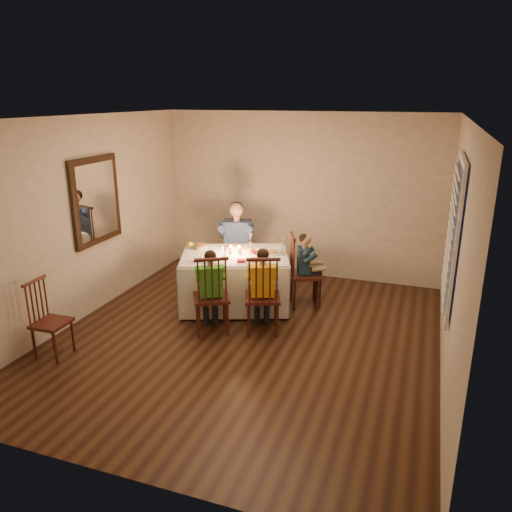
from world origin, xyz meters
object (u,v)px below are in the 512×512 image
(chair_near_right, at_px, (262,331))
(chair_end, at_px, (304,305))
(child_teal, at_px, (304,305))
(serving_bowl, at_px, (201,247))
(chair_adult, at_px, (237,286))
(child_yellow, at_px, (262,331))
(adult, at_px, (237,286))
(chair_extra, at_px, (56,355))
(chair_near_left, at_px, (212,331))
(dining_table, at_px, (235,269))
(child_green, at_px, (212,331))

(chair_near_right, relative_size, chair_end, 1.00)
(child_teal, height_order, serving_bowl, serving_bowl)
(chair_adult, height_order, chair_end, same)
(chair_end, relative_size, child_yellow, 0.94)
(chair_end, distance_m, adult, 1.23)
(chair_extra, distance_m, adult, 2.95)
(chair_adult, height_order, chair_near_left, same)
(chair_adult, height_order, child_yellow, child_yellow)
(adult, relative_size, child_teal, 1.27)
(chair_near_left, relative_size, chair_near_right, 1.00)
(serving_bowl, bearing_deg, chair_adult, 65.16)
(chair_adult, relative_size, chair_extra, 1.15)
(chair_end, bearing_deg, chair_near_left, 120.88)
(chair_end, xyz_separation_m, child_teal, (-0.00, 0.00, 0.00))
(dining_table, xyz_separation_m, chair_extra, (-1.42, -2.00, -0.54))
(serving_bowl, bearing_deg, child_teal, 9.70)
(adult, distance_m, serving_bowl, 1.05)
(chair_adult, relative_size, chair_near_left, 1.00)
(dining_table, relative_size, child_yellow, 1.58)
(dining_table, distance_m, chair_near_left, 1.01)
(chair_end, height_order, serving_bowl, serving_bowl)
(dining_table, relative_size, chair_adult, 1.68)
(chair_adult, bearing_deg, chair_end, -32.85)
(adult, xyz_separation_m, serving_bowl, (-0.29, -0.63, 0.78))
(chair_extra, distance_m, serving_bowl, 2.39)
(child_green, bearing_deg, child_yellow, 169.98)
(chair_near_left, height_order, child_green, child_green)
(chair_end, xyz_separation_m, serving_bowl, (-1.46, -0.25, 0.78))
(chair_extra, xyz_separation_m, child_green, (1.44, 1.14, 0.00))
(chair_near_right, height_order, chair_extra, chair_near_right)
(chair_near_left, bearing_deg, serving_bowl, -88.16)
(chair_extra, bearing_deg, serving_bowl, -24.03)
(chair_near_left, relative_size, child_green, 0.96)
(adult, bearing_deg, child_teal, -32.85)
(chair_near_right, distance_m, child_green, 0.63)
(chair_end, height_order, adult, adult)
(dining_table, height_order, child_teal, dining_table)
(adult, distance_m, child_green, 1.59)
(child_green, distance_m, serving_bowl, 1.35)
(dining_table, bearing_deg, chair_near_right, -66.52)
(child_green, bearing_deg, dining_table, -117.83)
(chair_end, height_order, child_teal, child_teal)
(dining_table, relative_size, child_teal, 1.66)
(child_yellow, relative_size, serving_bowl, 5.35)
(chair_extra, relative_size, child_yellow, 0.82)
(chair_adult, bearing_deg, chair_near_left, -94.52)
(chair_extra, xyz_separation_m, child_teal, (2.33, 2.33, 0.00))
(adult, bearing_deg, child_yellow, -71.90)
(chair_near_left, relative_size, child_teal, 0.99)
(chair_extra, xyz_separation_m, serving_bowl, (0.87, 2.08, 0.78))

